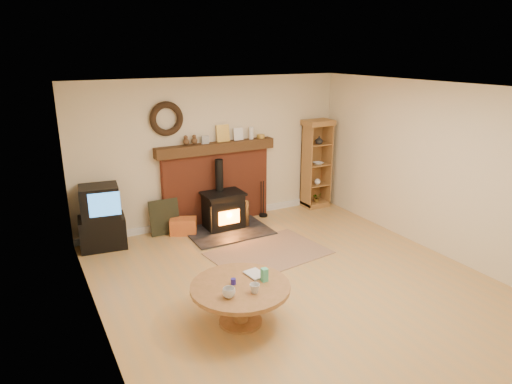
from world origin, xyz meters
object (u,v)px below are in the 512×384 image
wood_stove (224,212)px  coffee_table (241,292)px  curio_cabinet (316,164)px  tv_unit (101,218)px

wood_stove → coffee_table: (-1.03, -2.73, 0.07)m
curio_cabinet → coffee_table: 4.40m
coffee_table → curio_cabinet: bearing=43.6°
curio_cabinet → wood_stove: bearing=-172.4°
wood_stove → tv_unit: bearing=174.4°
wood_stove → coffee_table: wood_stove is taller
wood_stove → coffee_table: 2.92m
wood_stove → curio_cabinet: curio_cabinet is taller
wood_stove → curio_cabinet: (2.13, 0.28, 0.56)m
wood_stove → tv_unit: 2.05m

